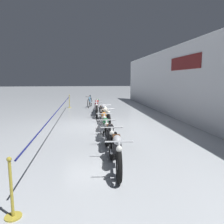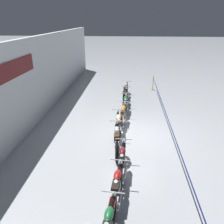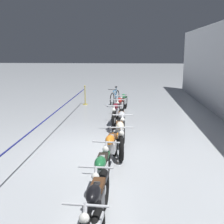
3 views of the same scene
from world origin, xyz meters
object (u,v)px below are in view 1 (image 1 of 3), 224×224
at_px(motorcycle_green_0, 98,104).
at_px(motorcycle_green_6, 105,128).
at_px(motorcycle_cream_4, 105,116).
at_px(stanchion_far_left, 62,107).
at_px(stanchion_mid_left, 12,197).
at_px(bicycle, 90,102).
at_px(motorcycle_maroon_2, 96,108).
at_px(motorcycle_orange_5, 104,121).
at_px(motorcycle_silver_8, 117,150).
at_px(motorcycle_silver_3, 103,112).
at_px(motorcycle_red_1, 97,106).
at_px(motorcycle_black_7, 110,137).

height_order(motorcycle_green_0, motorcycle_green_6, motorcycle_green_6).
bearing_deg(motorcycle_cream_4, stanchion_far_left, -125.47).
xyz_separation_m(motorcycle_green_6, stanchion_mid_left, (4.38, -1.96, -0.11)).
height_order(bicycle, stanchion_far_left, stanchion_far_left).
bearing_deg(motorcycle_maroon_2, motorcycle_orange_5, 1.42).
height_order(motorcycle_orange_5, motorcycle_silver_8, motorcycle_silver_8).
bearing_deg(motorcycle_maroon_2, motorcycle_silver_3, 10.21).
bearing_deg(stanchion_mid_left, motorcycle_orange_5, 160.77).
relative_size(motorcycle_cream_4, motorcycle_silver_8, 1.03).
xyz_separation_m(motorcycle_cream_4, motorcycle_green_6, (2.70, -0.25, -0.01)).
relative_size(bicycle, stanchion_mid_left, 1.62).
xyz_separation_m(motorcycle_red_1, bicycle, (-3.16, -0.41, -0.10)).
distance_m(bicycle, stanchion_far_left, 5.93).
relative_size(motorcycle_green_0, stanchion_mid_left, 2.16).
xyz_separation_m(motorcycle_orange_5, bicycle, (-8.49, -0.40, -0.08)).
relative_size(motorcycle_green_0, motorcycle_silver_8, 0.97).
distance_m(motorcycle_black_7, motorcycle_silver_8, 1.35).
xyz_separation_m(bicycle, stanchion_mid_left, (14.34, -1.64, -0.03)).
bearing_deg(stanchion_mid_left, bicycle, 173.49).
height_order(motorcycle_silver_3, motorcycle_black_7, motorcycle_silver_3).
height_order(motorcycle_green_6, motorcycle_black_7, motorcycle_black_7).
xyz_separation_m(motorcycle_green_0, motorcycle_silver_8, (10.73, -0.15, 0.02)).
bearing_deg(stanchion_far_left, motorcycle_cream_4, 54.53).
distance_m(motorcycle_silver_3, motorcycle_cream_4, 1.30).
xyz_separation_m(motorcycle_green_0, motorcycle_orange_5, (6.68, -0.13, 0.01)).
xyz_separation_m(motorcycle_green_0, stanchion_far_left, (3.88, -2.17, 0.31)).
height_order(motorcycle_black_7, bicycle, bicycle).
height_order(motorcycle_green_6, motorcycle_silver_8, motorcycle_silver_8).
bearing_deg(bicycle, motorcycle_silver_8, 1.73).
height_order(motorcycle_silver_8, stanchion_far_left, stanchion_far_left).
distance_m(motorcycle_green_6, motorcycle_black_7, 1.23).
bearing_deg(motorcycle_cream_4, motorcycle_red_1, -177.68).
bearing_deg(motorcycle_green_6, motorcycle_green_0, 178.53).
bearing_deg(stanchion_far_left, motorcycle_maroon_2, 122.82).
xyz_separation_m(motorcycle_red_1, motorcycle_black_7, (8.03, -0.05, -0.01)).
bearing_deg(motorcycle_green_6, motorcycle_orange_5, 176.85).
height_order(motorcycle_silver_3, motorcycle_cream_4, motorcycle_silver_3).
bearing_deg(bicycle, motorcycle_orange_5, 2.72).
distance_m(motorcycle_red_1, stanchion_far_left, 3.26).
relative_size(motorcycle_cream_4, motorcycle_black_7, 1.07).
bearing_deg(motorcycle_maroon_2, motorcycle_cream_4, 5.53).
bearing_deg(motorcycle_silver_3, motorcycle_cream_4, -0.09).
bearing_deg(motorcycle_green_0, motorcycle_green_6, -1.47).
height_order(motorcycle_green_6, bicycle, bicycle).
relative_size(motorcycle_green_6, stanchion_mid_left, 2.04).
relative_size(motorcycle_red_1, stanchion_mid_left, 2.20).
xyz_separation_m(motorcycle_silver_8, stanchion_mid_left, (1.80, -2.01, -0.12)).
relative_size(motorcycle_maroon_2, motorcycle_green_6, 1.10).
xyz_separation_m(motorcycle_green_6, motorcycle_black_7, (1.23, 0.04, 0.00)).
relative_size(motorcycle_black_7, stanchion_far_left, 0.16).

